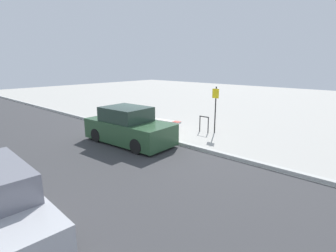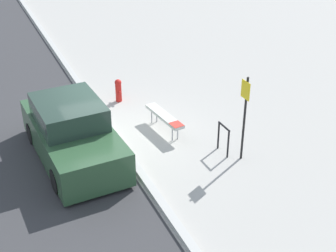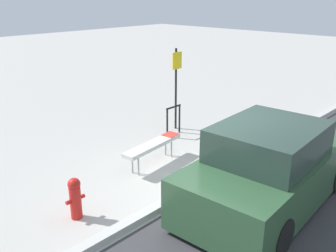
{
  "view_description": "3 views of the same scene",
  "coord_description": "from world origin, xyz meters",
  "px_view_note": "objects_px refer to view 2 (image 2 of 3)",
  "views": [
    {
      "loc": [
        9.17,
        -8.31,
        3.42
      ],
      "look_at": [
        1.61,
        0.06,
        0.69
      ],
      "focal_mm": 28.0,
      "sensor_mm": 36.0,
      "label": 1
    },
    {
      "loc": [
        11.05,
        -3.28,
        6.7
      ],
      "look_at": [
        1.3,
        1.08,
        0.79
      ],
      "focal_mm": 50.0,
      "sensor_mm": 36.0,
      "label": 2
    },
    {
      "loc": [
        -5.21,
        -4.13,
        3.71
      ],
      "look_at": [
        0.61,
        1.34,
        0.86
      ],
      "focal_mm": 40.0,
      "sensor_mm": 36.0,
      "label": 3
    }
  ],
  "objects_px": {
    "fire_hydrant": "(118,90)",
    "parked_car_near": "(72,134)",
    "sign_post": "(245,111)",
    "bench": "(164,117)",
    "bike_rack": "(223,136)"
  },
  "relations": [
    {
      "from": "bike_rack",
      "to": "fire_hydrant",
      "type": "bearing_deg",
      "value": -160.05
    },
    {
      "from": "sign_post",
      "to": "parked_car_near",
      "type": "relative_size",
      "value": 0.55
    },
    {
      "from": "bike_rack",
      "to": "fire_hydrant",
      "type": "relative_size",
      "value": 1.08
    },
    {
      "from": "sign_post",
      "to": "fire_hydrant",
      "type": "bearing_deg",
      "value": -158.49
    },
    {
      "from": "bench",
      "to": "parked_car_near",
      "type": "distance_m",
      "value": 2.75
    },
    {
      "from": "sign_post",
      "to": "fire_hydrant",
      "type": "relative_size",
      "value": 3.01
    },
    {
      "from": "bench",
      "to": "fire_hydrant",
      "type": "xyz_separation_m",
      "value": [
        -2.43,
        -0.56,
        -0.06
      ]
    },
    {
      "from": "bench",
      "to": "bike_rack",
      "type": "distance_m",
      "value": 1.96
    },
    {
      "from": "fire_hydrant",
      "to": "parked_car_near",
      "type": "relative_size",
      "value": 0.18
    },
    {
      "from": "fire_hydrant",
      "to": "parked_car_near",
      "type": "xyz_separation_m",
      "value": [
        2.72,
        -2.16,
        0.29
      ]
    },
    {
      "from": "fire_hydrant",
      "to": "bike_rack",
      "type": "bearing_deg",
      "value": 19.95
    },
    {
      "from": "bike_rack",
      "to": "sign_post",
      "type": "bearing_deg",
      "value": 34.64
    },
    {
      "from": "bench",
      "to": "fire_hydrant",
      "type": "distance_m",
      "value": 2.49
    },
    {
      "from": "bench",
      "to": "sign_post",
      "type": "bearing_deg",
      "value": 23.64
    },
    {
      "from": "sign_post",
      "to": "bench",
      "type": "bearing_deg",
      "value": -149.95
    }
  ]
}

